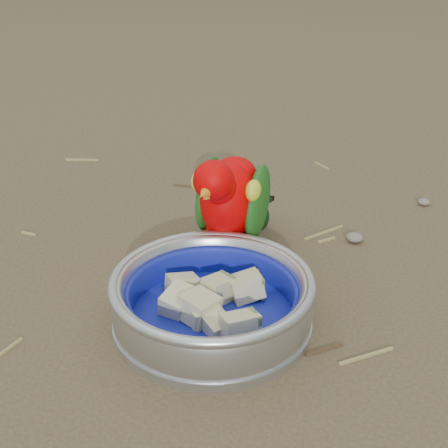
# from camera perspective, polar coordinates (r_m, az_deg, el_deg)

# --- Properties ---
(ground) EXTENTS (60.00, 60.00, 0.00)m
(ground) POSITION_cam_1_polar(r_m,az_deg,el_deg) (0.81, -6.71, -6.22)
(ground) COLOR brown
(food_bowl) EXTENTS (0.22, 0.22, 0.02)m
(food_bowl) POSITION_cam_1_polar(r_m,az_deg,el_deg) (0.76, -0.97, -7.96)
(food_bowl) COLOR #B2B2BA
(food_bowl) RESTS_ON ground
(bowl_wall) EXTENTS (0.22, 0.22, 0.04)m
(bowl_wall) POSITION_cam_1_polar(r_m,az_deg,el_deg) (0.74, -0.99, -6.08)
(bowl_wall) COLOR #B2B2BA
(bowl_wall) RESTS_ON food_bowl
(fruit_wedges) EXTENTS (0.13, 0.13, 0.03)m
(fruit_wedges) POSITION_cam_1_polar(r_m,az_deg,el_deg) (0.74, -0.99, -6.53)
(fruit_wedges) COLOR #C7BE8F
(fruit_wedges) RESTS_ON food_bowl
(lory_parrot) EXTENTS (0.13, 0.20, 0.15)m
(lory_parrot) POSITION_cam_1_polar(r_m,az_deg,el_deg) (0.84, 0.42, 1.25)
(lory_parrot) COLOR #C60001
(lory_parrot) RESTS_ON ground
(ground_debris) EXTENTS (0.90, 0.80, 0.01)m
(ground_debris) POSITION_cam_1_polar(r_m,az_deg,el_deg) (0.85, -7.67, -4.34)
(ground_debris) COLOR #91854C
(ground_debris) RESTS_ON ground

